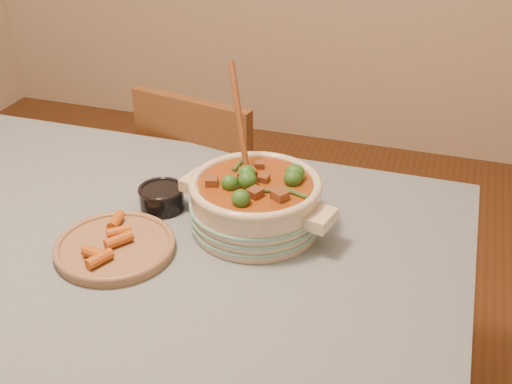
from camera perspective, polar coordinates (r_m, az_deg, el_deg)
dining_table at (r=1.63m, az=-12.58°, el=-6.65°), size 1.68×1.08×0.76m
stew_casserole at (r=1.54m, az=-0.07°, el=-0.60°), size 0.41×0.37×0.38m
condiment_bowl at (r=1.65m, az=-8.38°, el=-0.40°), size 0.15×0.15×0.06m
fried_plate at (r=1.52m, az=-12.44°, el=-4.63°), size 0.31×0.31×0.05m
chair_far at (r=2.21m, az=-3.81°, el=-0.14°), size 0.49×0.49×0.89m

